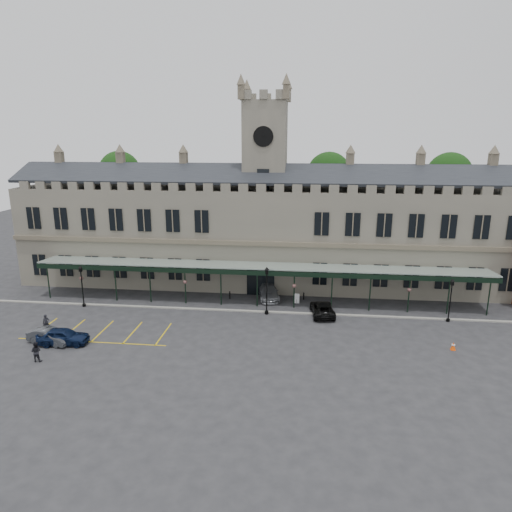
# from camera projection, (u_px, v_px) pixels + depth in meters

# --- Properties ---
(ground) EXTENTS (140.00, 140.00, 0.00)m
(ground) POSITION_uv_depth(u_px,v_px,m) (249.00, 333.00, 43.02)
(ground) COLOR #28282B
(station_building) EXTENTS (60.00, 10.36, 17.30)m
(station_building) POSITION_uv_depth(u_px,v_px,m) (265.00, 232.00, 56.66)
(station_building) COLOR #646054
(station_building) RESTS_ON ground
(clock_tower) EXTENTS (5.60, 5.60, 24.80)m
(clock_tower) POSITION_uv_depth(u_px,v_px,m) (265.00, 178.00, 55.05)
(clock_tower) COLOR #646054
(clock_tower) RESTS_ON ground
(canopy) EXTENTS (50.00, 4.10, 4.30)m
(canopy) POSITION_uv_depth(u_px,v_px,m) (257.00, 285.00, 49.58)
(canopy) COLOR #8C9E93
(canopy) RESTS_ON ground
(kerb) EXTENTS (60.00, 0.40, 0.12)m
(kerb) POSITION_uv_depth(u_px,v_px,m) (255.00, 311.00, 48.29)
(kerb) COLOR gray
(kerb) RESTS_ON ground
(parking_markings) EXTENTS (16.00, 6.00, 0.01)m
(parking_markings) POSITION_uv_depth(u_px,v_px,m) (100.00, 333.00, 43.08)
(parking_markings) COLOR gold
(parking_markings) RESTS_ON ground
(tree_behind_left) EXTENTS (6.00, 6.00, 16.00)m
(tree_behind_left) POSITION_uv_depth(u_px,v_px,m) (120.00, 173.00, 66.13)
(tree_behind_left) COLOR #332314
(tree_behind_left) RESTS_ON ground
(tree_behind_mid) EXTENTS (6.00, 6.00, 16.00)m
(tree_behind_mid) POSITION_uv_depth(u_px,v_px,m) (329.00, 175.00, 62.93)
(tree_behind_mid) COLOR #332314
(tree_behind_mid) RESTS_ON ground
(tree_behind_right) EXTENTS (6.00, 6.00, 16.00)m
(tree_behind_right) POSITION_uv_depth(u_px,v_px,m) (449.00, 176.00, 61.22)
(tree_behind_right) COLOR #332314
(tree_behind_right) RESTS_ON ground
(lamp_post_left) EXTENTS (0.44, 0.44, 4.69)m
(lamp_post_left) POSITION_uv_depth(u_px,v_px,m) (82.00, 282.00, 49.13)
(lamp_post_left) COLOR black
(lamp_post_left) RESTS_ON ground
(lamp_post_mid) EXTENTS (0.49, 0.49, 5.16)m
(lamp_post_mid) POSITION_uv_depth(u_px,v_px,m) (267.00, 286.00, 46.96)
(lamp_post_mid) COLOR black
(lamp_post_mid) RESTS_ON ground
(lamp_post_right) EXTENTS (0.43, 0.43, 4.52)m
(lamp_post_right) POSITION_uv_depth(u_px,v_px,m) (451.00, 296.00, 45.12)
(lamp_post_right) COLOR black
(lamp_post_right) RESTS_ON ground
(traffic_cone) EXTENTS (0.45, 0.45, 0.72)m
(traffic_cone) POSITION_uv_depth(u_px,v_px,m) (453.00, 346.00, 39.66)
(traffic_cone) COLOR #FA4C07
(traffic_cone) RESTS_ON ground
(sign_board) EXTENTS (0.66, 0.08, 1.13)m
(sign_board) POSITION_uv_depth(u_px,v_px,m) (296.00, 299.00, 50.66)
(sign_board) COLOR black
(sign_board) RESTS_ON ground
(bollard_left) EXTENTS (0.15, 0.15, 0.87)m
(bollard_left) POSITION_uv_depth(u_px,v_px,m) (230.00, 295.00, 52.12)
(bollard_left) COLOR black
(bollard_left) RESTS_ON ground
(bollard_right) EXTENTS (0.15, 0.15, 0.83)m
(bollard_right) POSITION_uv_depth(u_px,v_px,m) (304.00, 296.00, 51.83)
(bollard_right) COLOR black
(bollard_right) RESTS_ON ground
(car_left_a) EXTENTS (4.64, 2.27, 1.52)m
(car_left_a) POSITION_uv_depth(u_px,v_px,m) (63.00, 336.00, 40.61)
(car_left_a) COLOR #0C1836
(car_left_a) RESTS_ON ground
(car_left_b) EXTENTS (4.35, 2.32, 1.36)m
(car_left_b) POSITION_uv_depth(u_px,v_px,m) (50.00, 336.00, 40.82)
(car_left_b) COLOR #36393E
(car_left_b) RESTS_ON ground
(car_taxi) EXTENTS (3.07, 5.57, 1.53)m
(car_taxi) POSITION_uv_depth(u_px,v_px,m) (268.00, 291.00, 52.33)
(car_taxi) COLOR gray
(car_taxi) RESTS_ON ground
(car_van) EXTENTS (2.73, 4.98, 1.32)m
(car_van) POSITION_uv_depth(u_px,v_px,m) (322.00, 309.00, 47.38)
(car_van) COLOR black
(car_van) RESTS_ON ground
(person_a) EXTENTS (0.74, 0.66, 1.70)m
(person_a) POSITION_uv_depth(u_px,v_px,m) (46.00, 323.00, 43.24)
(person_a) COLOR black
(person_a) RESTS_ON ground
(person_b) EXTENTS (0.91, 0.74, 1.74)m
(person_b) POSITION_uv_depth(u_px,v_px,m) (36.00, 352.00, 37.50)
(person_b) COLOR black
(person_b) RESTS_ON ground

